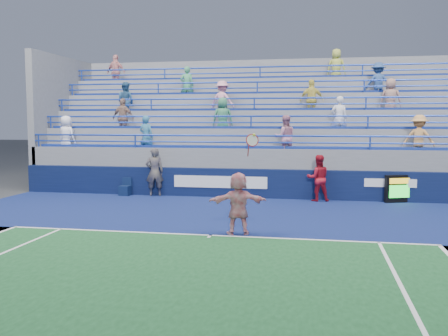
% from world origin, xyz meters
% --- Properties ---
extents(ground, '(120.00, 120.00, 0.00)m').
position_xyz_m(ground, '(0.00, 0.00, 0.00)').
color(ground, '#333538').
extents(sponsor_wall, '(18.00, 0.32, 1.10)m').
position_xyz_m(sponsor_wall, '(0.00, 6.50, 0.55)').
color(sponsor_wall, '#091336').
rests_on(sponsor_wall, ground).
extents(bleacher_stand, '(18.00, 5.61, 6.13)m').
position_xyz_m(bleacher_stand, '(-0.00, 10.27, 1.55)').
color(bleacher_stand, slate).
rests_on(bleacher_stand, ground).
extents(serve_speed_board, '(1.39, 0.67, 1.00)m').
position_xyz_m(serve_speed_board, '(5.68, 6.38, 0.50)').
color(serve_speed_board, black).
rests_on(serve_speed_board, ground).
extents(judge_chair, '(0.42, 0.42, 0.70)m').
position_xyz_m(judge_chair, '(-4.73, 6.14, 0.22)').
color(judge_chair, '#0C1A3C').
rests_on(judge_chair, ground).
extents(tennis_player, '(1.57, 0.85, 2.59)m').
position_xyz_m(tennis_player, '(0.66, 0.31, 0.81)').
color(tennis_player, white).
rests_on(tennis_player, ground).
extents(line_judge, '(0.79, 0.63, 1.89)m').
position_xyz_m(line_judge, '(-3.55, 6.23, 0.94)').
color(line_judge, '#131436').
rests_on(line_judge, ground).
extents(ball_girl, '(0.93, 0.79, 1.69)m').
position_xyz_m(ball_girl, '(2.67, 6.14, 0.84)').
color(ball_girl, '#A41221').
rests_on(ball_girl, ground).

